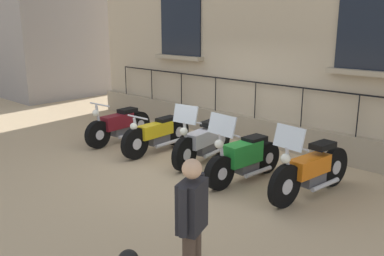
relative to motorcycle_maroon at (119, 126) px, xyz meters
name	(u,v)px	position (x,y,z in m)	size (l,w,h in m)	color
ground_plane	(193,165)	(0.00, 2.47, -0.41)	(60.00, 60.00, 0.00)	tan
motorcycle_maroon	(119,126)	(0.00, 0.00, 0.00)	(1.96, 0.68, 1.04)	black
motorcycle_yellow	(157,134)	(-0.10, 1.26, 0.00)	(2.01, 0.61, 0.92)	black
motorcycle_silver	(203,142)	(-0.28, 2.48, 0.03)	(2.01, 0.65, 1.32)	black
motorcycle_green	(243,158)	(0.00, 3.72, 0.02)	(1.92, 0.72, 1.35)	black
motorcycle_orange	(310,171)	(-0.20, 4.95, 0.05)	(2.10, 0.68, 1.33)	black
pedestrian_standing	(192,222)	(3.07, 5.28, 0.46)	(0.51, 0.33, 1.55)	#47382D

